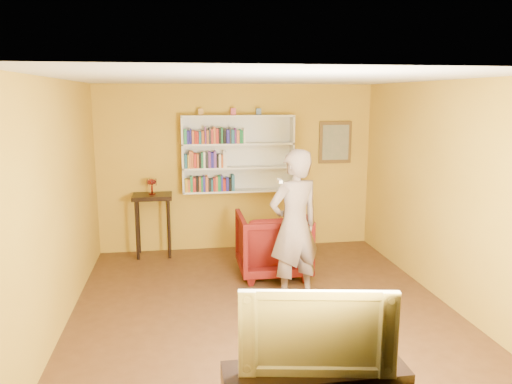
# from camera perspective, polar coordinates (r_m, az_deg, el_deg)

# --- Properties ---
(room_shell) EXTENTS (5.30, 5.80, 2.88)m
(room_shell) POSITION_cam_1_polar(r_m,az_deg,el_deg) (5.85, 0.78, -3.90)
(room_shell) COLOR #432815
(room_shell) RESTS_ON ground
(bookshelf) EXTENTS (1.80, 0.29, 1.23)m
(bookshelf) POSITION_cam_1_polar(r_m,az_deg,el_deg) (8.09, -2.10, 4.40)
(bookshelf) COLOR silver
(bookshelf) RESTS_ON room_shell
(books_row_lower) EXTENTS (0.79, 0.19, 0.26)m
(books_row_lower) POSITION_cam_1_polar(r_m,az_deg,el_deg) (8.01, -5.35, 0.92)
(books_row_lower) COLOR gold
(books_row_lower) RESTS_ON bookshelf
(books_row_middle) EXTENTS (0.66, 0.19, 0.27)m
(books_row_middle) POSITION_cam_1_polar(r_m,az_deg,el_deg) (7.95, -5.82, 3.65)
(books_row_middle) COLOR #215D79
(books_row_middle) RESTS_ON bookshelf
(books_row_upper) EXTENTS (0.96, 0.19, 0.27)m
(books_row_upper) POSITION_cam_1_polar(r_m,az_deg,el_deg) (7.92, -4.80, 6.35)
(books_row_upper) COLOR #19723C
(books_row_upper) RESTS_ON bookshelf
(ornament_left) EXTENTS (0.08, 0.08, 0.11)m
(ornament_left) POSITION_cam_1_polar(r_m,az_deg,el_deg) (7.93, -6.33, 9.08)
(ornament_left) COLOR #AE7C31
(ornament_left) RESTS_ON bookshelf
(ornament_centre) EXTENTS (0.08, 0.08, 0.11)m
(ornament_centre) POSITION_cam_1_polar(r_m,az_deg,el_deg) (7.97, -2.63, 9.16)
(ornament_centre) COLOR #AE3A4C
(ornament_centre) RESTS_ON bookshelf
(ornament_right) EXTENTS (0.08, 0.08, 0.11)m
(ornament_right) POSITION_cam_1_polar(r_m,az_deg,el_deg) (8.03, 0.29, 9.17)
(ornament_right) COLOR #475B76
(ornament_right) RESTS_ON bookshelf
(framed_painting) EXTENTS (0.55, 0.05, 0.70)m
(framed_painting) POSITION_cam_1_polar(r_m,az_deg,el_deg) (8.48, 9.04, 5.63)
(framed_painting) COLOR #503817
(framed_painting) RESTS_ON room_shell
(console_table) EXTENTS (0.61, 0.46, 1.00)m
(console_table) POSITION_cam_1_polar(r_m,az_deg,el_deg) (8.01, -11.73, -1.48)
(console_table) COLOR black
(console_table) RESTS_ON ground
(ruby_lustre) EXTENTS (0.15, 0.15, 0.25)m
(ruby_lustre) POSITION_cam_1_polar(r_m,az_deg,el_deg) (7.94, -11.83, 0.98)
(ruby_lustre) COLOR maroon
(ruby_lustre) RESTS_ON console_table
(armchair) EXTENTS (0.98, 1.01, 0.91)m
(armchair) POSITION_cam_1_polar(r_m,az_deg,el_deg) (7.11, 1.94, -5.91)
(armchair) COLOR #450406
(armchair) RESTS_ON ground
(person) EXTENTS (0.80, 0.66, 1.90)m
(person) POSITION_cam_1_polar(r_m,az_deg,el_deg) (6.12, 4.41, -3.92)
(person) COLOR #6B594E
(person) RESTS_ON ground
(game_remote) EXTENTS (0.04, 0.15, 0.04)m
(game_remote) POSITION_cam_1_polar(r_m,az_deg,el_deg) (5.64, 2.72, 1.26)
(game_remote) COLOR white
(game_remote) RESTS_ON person
(television) EXTENTS (1.15, 0.35, 0.66)m
(television) POSITION_cam_1_polar(r_m,az_deg,el_deg) (3.85, 6.90, -15.07)
(television) COLOR black
(television) RESTS_ON tv_cabinet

